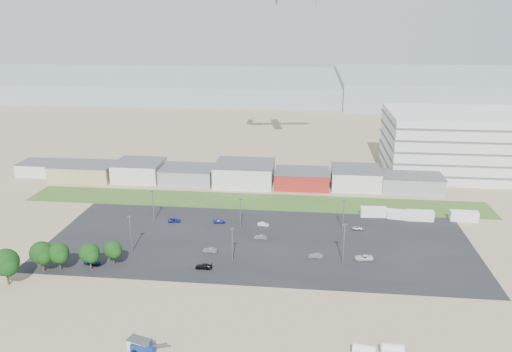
# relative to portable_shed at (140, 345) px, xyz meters

# --- Properties ---
(ground) EXTENTS (700.00, 700.00, 0.00)m
(ground) POSITION_rel_portable_shed_xyz_m (12.94, 31.01, -1.16)
(ground) COLOR #877855
(ground) RESTS_ON ground
(parking_lot) EXTENTS (120.00, 50.00, 0.01)m
(parking_lot) POSITION_rel_portable_shed_xyz_m (17.94, 51.01, -1.16)
(parking_lot) COLOR black
(parking_lot) RESTS_ON ground
(grass_strip) EXTENTS (160.00, 16.00, 0.02)m
(grass_strip) POSITION_rel_portable_shed_xyz_m (12.94, 83.01, -1.15)
(grass_strip) COLOR #3A5720
(grass_strip) RESTS_ON ground
(hills_backdrop) EXTENTS (700.00, 200.00, 9.00)m
(hills_backdrop) POSITION_rel_portable_shed_xyz_m (52.94, 346.01, 3.34)
(hills_backdrop) COLOR gray
(hills_backdrop) RESTS_ON ground
(building_row) EXTENTS (170.00, 20.00, 8.00)m
(building_row) POSITION_rel_portable_shed_xyz_m (-4.06, 102.01, 2.84)
(building_row) COLOR silver
(building_row) RESTS_ON ground
(parking_garage) EXTENTS (80.00, 40.00, 25.00)m
(parking_garage) POSITION_rel_portable_shed_xyz_m (102.94, 126.01, 11.34)
(parking_garage) COLOR silver
(parking_garage) RESTS_ON ground
(portable_shed) EXTENTS (5.11, 3.64, 2.32)m
(portable_shed) POSITION_rel_portable_shed_xyz_m (0.00, 0.00, 0.00)
(portable_shed) COLOR beige
(portable_shed) RESTS_ON ground
(telehandler) EXTENTS (7.45, 3.12, 3.02)m
(telehandler) POSITION_rel_portable_shed_xyz_m (0.97, -0.81, 0.35)
(telehandler) COLOR navy
(telehandler) RESTS_ON ground
(storage_tank_nw) EXTENTS (4.50, 2.74, 2.53)m
(storage_tank_nw) POSITION_rel_portable_shed_xyz_m (42.79, 2.90, 0.10)
(storage_tank_nw) COLOR silver
(storage_tank_nw) RESTS_ON ground
(storage_tank_ne) EXTENTS (4.25, 2.17, 2.53)m
(storage_tank_ne) POSITION_rel_portable_shed_xyz_m (48.16, 3.77, 0.10)
(storage_tank_ne) COLOR silver
(storage_tank_ne) RESTS_ON ground
(box_trailer_a) EXTENTS (8.41, 3.18, 3.09)m
(box_trailer_a) POSITION_rel_portable_shed_xyz_m (52.44, 73.68, 0.38)
(box_trailer_a) COLOR silver
(box_trailer_a) RESTS_ON ground
(box_trailer_b) EXTENTS (7.73, 3.27, 2.81)m
(box_trailer_b) POSITION_rel_portable_shed_xyz_m (60.42, 72.65, 0.24)
(box_trailer_b) COLOR silver
(box_trailer_b) RESTS_ON ground
(box_trailer_c) EXTENTS (8.38, 2.64, 3.14)m
(box_trailer_c) POSITION_rel_portable_shed_xyz_m (66.63, 72.10, 0.41)
(box_trailer_c) COLOR silver
(box_trailer_c) RESTS_ON ground
(box_trailer_d) EXTENTS (8.55, 2.88, 3.18)m
(box_trailer_d) POSITION_rel_portable_shed_xyz_m (80.35, 73.18, 0.43)
(box_trailer_d) COLOR silver
(box_trailer_d) RESTS_ON ground
(tree_far_left) EXTENTS (6.95, 6.95, 10.42)m
(tree_far_left) POSITION_rel_portable_shed_xyz_m (-39.48, 20.46, 4.05)
(tree_far_left) COLOR black
(tree_far_left) RESTS_ON ground
(tree_left) EXTENTS (6.10, 6.10, 9.15)m
(tree_left) POSITION_rel_portable_shed_xyz_m (-34.41, 27.52, 3.41)
(tree_left) COLOR black
(tree_left) RESTS_ON ground
(tree_mid) EXTENTS (5.65, 5.65, 8.48)m
(tree_mid) POSITION_rel_portable_shed_xyz_m (-30.57, 28.67, 3.08)
(tree_mid) COLOR black
(tree_mid) RESTS_ON ground
(tree_right) EXTENTS (5.46, 5.46, 8.19)m
(tree_right) POSITION_rel_portable_shed_xyz_m (-23.01, 29.84, 2.93)
(tree_right) COLOR black
(tree_right) RESTS_ON ground
(tree_near) EXTENTS (5.05, 5.05, 7.58)m
(tree_near) POSITION_rel_portable_shed_xyz_m (-18.17, 32.99, 2.63)
(tree_near) COLOR black
(tree_near) RESTS_ON ground
(lightpole_front_l) EXTENTS (1.23, 0.51, 10.42)m
(lightpole_front_l) POSITION_rel_portable_shed_xyz_m (-16.10, 40.81, 4.05)
(lightpole_front_l) COLOR slate
(lightpole_front_l) RESTS_ON ground
(lightpole_front_m) EXTENTS (1.12, 0.47, 9.51)m
(lightpole_front_m) POSITION_rel_portable_shed_xyz_m (12.21, 38.03, 3.59)
(lightpole_front_m) COLOR slate
(lightpole_front_m) RESTS_ON ground
(lightpole_front_r) EXTENTS (1.28, 0.53, 10.91)m
(lightpole_front_r) POSITION_rel_portable_shed_xyz_m (40.96, 40.56, 4.29)
(lightpole_front_r) COLOR slate
(lightpole_front_r) RESTS_ON ground
(lightpole_back_l) EXTENTS (1.18, 0.49, 10.04)m
(lightpole_back_l) POSITION_rel_portable_shed_xyz_m (-16.57, 62.27, 3.86)
(lightpole_back_l) COLOR slate
(lightpole_back_l) RESTS_ON ground
(lightpole_back_m) EXTENTS (1.11, 0.46, 9.42)m
(lightpole_back_m) POSITION_rel_portable_shed_xyz_m (11.30, 59.88, 3.55)
(lightpole_back_m) COLOR slate
(lightpole_back_m) RESTS_ON ground
(lightpole_back_r) EXTENTS (1.15, 0.48, 9.76)m
(lightpole_back_r) POSITION_rel_portable_shed_xyz_m (42.01, 60.73, 3.72)
(lightpole_back_r) COLOR slate
(lightpole_back_r) RESTS_ON ground
(parked_car_0) EXTENTS (4.96, 2.68, 1.32)m
(parked_car_0) POSITION_rel_portable_shed_xyz_m (46.55, 42.74, -0.50)
(parked_car_0) COLOR silver
(parked_car_0) RESTS_ON ground
(parked_car_1) EXTENTS (3.80, 1.36, 1.25)m
(parked_car_1) POSITION_rel_portable_shed_xyz_m (33.92, 42.57, -0.54)
(parked_car_1) COLOR #595B5E
(parked_car_1) RESTS_ON ground
(parked_car_3) EXTENTS (4.34, 1.80, 1.25)m
(parked_car_3) POSITION_rel_portable_shed_xyz_m (5.47, 33.40, -0.54)
(parked_car_3) COLOR black
(parked_car_3) RESTS_ON ground
(parked_car_4) EXTENTS (4.02, 1.56, 1.30)m
(parked_car_4) POSITION_rel_portable_shed_xyz_m (5.24, 42.70, -0.51)
(parked_car_4) COLOR #595B5E
(parked_car_4) RESTS_ON ground
(parked_car_6) EXTENTS (3.86, 1.85, 1.08)m
(parked_car_6) POSITION_rel_portable_shed_xyz_m (4.11, 62.99, -0.62)
(parked_car_6) COLOR navy
(parked_car_6) RESTS_ON ground
(parked_car_7) EXTENTS (3.82, 1.40, 1.25)m
(parked_car_7) POSITION_rel_portable_shed_xyz_m (18.17, 52.63, -0.54)
(parked_car_7) COLOR #595B5E
(parked_car_7) RESTS_ON ground
(parked_car_8) EXTENTS (3.82, 1.96, 1.24)m
(parked_car_8) POSITION_rel_portable_shed_xyz_m (46.59, 62.26, -0.54)
(parked_car_8) COLOR #A5A5AA
(parked_car_8) RESTS_ON ground
(parked_car_9) EXTENTS (4.05, 2.13, 1.09)m
(parked_car_9) POSITION_rel_portable_shed_xyz_m (-9.99, 62.20, -0.62)
(parked_car_9) COLOR navy
(parked_car_9) RESTS_ON ground
(parked_car_10) EXTENTS (4.39, 1.87, 1.26)m
(parked_car_10) POSITION_rel_portable_shed_xyz_m (-23.84, 32.51, -0.53)
(parked_car_10) COLOR navy
(parked_car_10) RESTS_ON ground
(parked_car_11) EXTENTS (3.48, 1.42, 1.12)m
(parked_car_11) POSITION_rel_portable_shed_xyz_m (17.96, 62.18, -0.60)
(parked_car_11) COLOR silver
(parked_car_11) RESTS_ON ground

